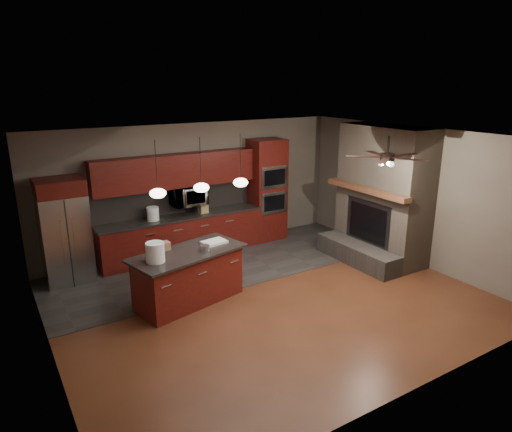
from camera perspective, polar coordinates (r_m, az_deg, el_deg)
ground at (r=8.12m, az=1.62°, el=-10.23°), size 7.00×7.00×0.00m
ceiling at (r=7.30m, az=1.80°, el=9.78°), size 7.00×6.00×0.02m
back_wall at (r=10.15m, az=-7.65°, el=3.56°), size 7.00×0.02×2.80m
right_wall at (r=9.89m, az=18.93°, el=2.46°), size 0.02×6.00×2.80m
left_wall at (r=6.48m, az=-25.28°, el=-5.56°), size 0.02×6.00×2.80m
slate_tile_patch at (r=9.54m, az=-4.34°, el=-6.02°), size 7.00×2.40×0.01m
fireplace_column at (r=9.83m, az=15.36°, el=2.06°), size 1.30×2.10×2.80m
back_cabinetry at (r=9.87m, az=-9.44°, el=0.06°), size 3.59×0.64×2.20m
oven_tower at (r=10.72m, az=1.39°, el=3.26°), size 0.80×0.63×2.38m
microwave at (r=9.84m, az=-8.49°, el=2.51°), size 0.73×0.41×0.50m
refrigerator at (r=9.15m, az=-22.80°, el=-1.76°), size 0.84×0.75×1.98m
kitchen_island at (r=7.89m, az=-8.40°, el=-7.50°), size 2.10×1.30×0.92m
white_bucket at (r=7.34m, az=-12.49°, el=-4.46°), size 0.36×0.36×0.32m
paint_can at (r=7.68m, az=-6.43°, el=-4.02°), size 0.19×0.19×0.11m
paint_tray at (r=8.05m, az=-5.27°, el=-3.26°), size 0.45×0.34×0.04m
cardboard_box at (r=7.84m, az=-11.54°, el=-3.72°), size 0.22×0.17×0.14m
counter_bucket at (r=9.58m, az=-12.78°, el=0.29°), size 0.31×0.31×0.28m
counter_box at (r=9.95m, az=-6.59°, el=0.95°), size 0.19×0.15×0.20m
pendant_left at (r=7.34m, az=-12.17°, el=2.83°), size 0.26×0.26×0.92m
pendant_center at (r=7.62m, az=-6.85°, el=3.57°), size 0.26×0.26×0.92m
pendant_right at (r=7.95m, az=-1.94°, el=4.24°), size 0.26×0.26×0.92m
ceiling_fan at (r=7.91m, az=16.12°, el=7.17°), size 1.27×1.33×0.41m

